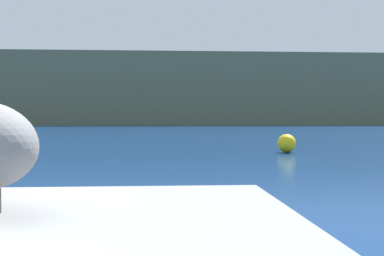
# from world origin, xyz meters

# --- Properties ---
(hillside_backdrop) EXTENTS (140.00, 14.71, 8.54)m
(hillside_backdrop) POSITION_xyz_m (0.00, 64.86, 4.27)
(hillside_backdrop) COLOR #5B664C
(hillside_backdrop) RESTS_ON ground
(mooring_buoy) EXTENTS (0.58, 0.58, 0.58)m
(mooring_buoy) POSITION_xyz_m (5.90, 13.25, 0.29)
(mooring_buoy) COLOR yellow
(mooring_buoy) RESTS_ON ground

